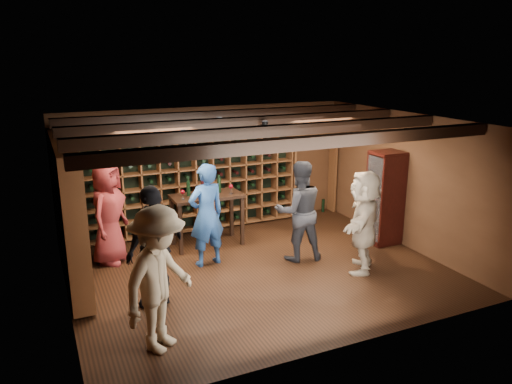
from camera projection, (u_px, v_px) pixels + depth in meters
name	position (u px, v px, depth m)	size (l,w,h in m)	color
ground	(258.00, 270.00, 8.38)	(6.00, 6.00, 0.00)	black
room_shell	(257.00, 126.00, 7.78)	(6.00, 6.00, 6.00)	#52301C
wine_rack_back	(186.00, 177.00, 9.91)	(4.65, 0.30, 2.20)	brown
wine_rack_left	(69.00, 213.00, 7.67)	(0.30, 2.65, 2.20)	brown
crate_shelf	(314.00, 145.00, 10.95)	(1.20, 0.32, 2.07)	brown
display_cabinet	(385.00, 200.00, 9.40)	(0.55, 0.50, 1.75)	black
man_blue_shirt	(206.00, 215.00, 8.39)	(0.65, 0.43, 1.78)	navy
man_grey_suit	(299.00, 211.00, 8.62)	(0.86, 0.67, 1.77)	black
guest_red_floral	(108.00, 213.00, 8.49)	(0.88, 0.57, 1.79)	maroon
guest_woman_black	(155.00, 247.00, 6.98)	(1.05, 0.44, 1.79)	black
guest_khaki	(159.00, 280.00, 5.93)	(1.18, 0.68, 1.83)	gray
guest_beige	(364.00, 221.00, 8.19)	(1.59, 0.50, 1.71)	gray
tasting_table	(207.00, 201.00, 9.28)	(1.31, 0.66, 1.27)	black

